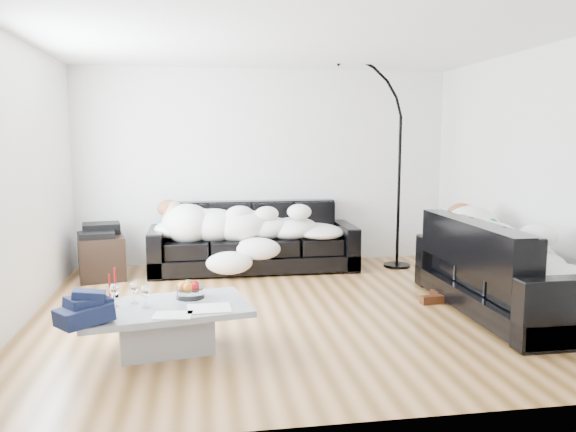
{
  "coord_description": "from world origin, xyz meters",
  "views": [
    {
      "loc": [
        -0.89,
        -5.31,
        1.7
      ],
      "look_at": [
        0.0,
        0.3,
        0.9
      ],
      "focal_mm": 35.0,
      "sensor_mm": 36.0,
      "label": 1
    }
  ],
  "objects": [
    {
      "name": "shoes",
      "position": [
        1.53,
        0.05,
        0.05
      ],
      "size": [
        0.44,
        0.34,
        0.09
      ],
      "primitive_type": null,
      "rotation": [
        0.0,
        0.0,
        -0.1
      ],
      "color": "#472311",
      "rests_on": "ground"
    },
    {
      "name": "wall_left",
      "position": [
        -2.5,
        0.0,
        1.3
      ],
      "size": [
        0.02,
        4.5,
        2.6
      ],
      "primitive_type": "cube",
      "color": "silver",
      "rests_on": "ground"
    },
    {
      "name": "navy_jacket",
      "position": [
        -1.7,
        -1.21,
        0.55
      ],
      "size": [
        0.48,
        0.45,
        0.19
      ],
      "primitive_type": null,
      "rotation": [
        0.0,
        0.0,
        0.48
      ],
      "color": "black",
      "rests_on": "coffee_table"
    },
    {
      "name": "wine_glass_c",
      "position": [
        -1.32,
        -0.94,
        0.47
      ],
      "size": [
        0.09,
        0.09,
        0.18
      ],
      "primitive_type": "cylinder",
      "rotation": [
        0.0,
        0.0,
        0.29
      ],
      "color": "white",
      "rests_on": "coffee_table"
    },
    {
      "name": "newspaper_a",
      "position": [
        -0.84,
        -1.05,
        0.38
      ],
      "size": [
        0.34,
        0.27,
        0.01
      ],
      "primitive_type": "cube",
      "rotation": [
        0.0,
        0.0,
        0.03
      ],
      "color": "silver",
      "rests_on": "coffee_table"
    },
    {
      "name": "floor_lamp",
      "position": [
        1.67,
        1.64,
        1.2
      ],
      "size": [
        0.91,
        0.45,
        2.4
      ],
      "primitive_type": null,
      "rotation": [
        0.0,
        0.0,
        0.12
      ],
      "color": "black",
      "rests_on": "ground"
    },
    {
      "name": "wine_glass_a",
      "position": [
        -1.43,
        -0.81,
        0.46
      ],
      "size": [
        0.09,
        0.09,
        0.17
      ],
      "primitive_type": "cylinder",
      "rotation": [
        0.0,
        0.0,
        -0.21
      ],
      "color": "white",
      "rests_on": "coffee_table"
    },
    {
      "name": "av_cabinet",
      "position": [
        -2.1,
        1.69,
        0.26
      ],
      "size": [
        0.67,
        0.85,
        0.52
      ],
      "primitive_type": "cube",
      "rotation": [
        0.0,
        0.0,
        0.22
      ],
      "color": "black",
      "rests_on": "ground"
    },
    {
      "name": "sofa_right",
      "position": [
        2.05,
        -0.35,
        0.45
      ],
      "size": [
        0.95,
        2.22,
        0.9
      ],
      "primitive_type": "cube",
      "rotation": [
        0.0,
        0.0,
        1.57
      ],
      "color": "black",
      "rests_on": "ground"
    },
    {
      "name": "candle_left",
      "position": [
        -1.63,
        -0.7,
        0.49
      ],
      "size": [
        0.05,
        0.05,
        0.22
      ],
      "primitive_type": "cylinder",
      "rotation": [
        0.0,
        0.0,
        -0.33
      ],
      "color": "maroon",
      "rests_on": "coffee_table"
    },
    {
      "name": "stereo",
      "position": [
        -2.1,
        1.69,
        0.59
      ],
      "size": [
        0.49,
        0.41,
        0.13
      ],
      "primitive_type": "cube",
      "rotation": [
        0.0,
        0.0,
        0.18
      ],
      "color": "black",
      "rests_on": "av_cabinet"
    },
    {
      "name": "sleeper_back",
      "position": [
        -0.22,
        1.73,
        0.64
      ],
      "size": [
        2.22,
        0.77,
        0.44
      ],
      "primitive_type": null,
      "color": "white",
      "rests_on": "sofa_back"
    },
    {
      "name": "wall_right",
      "position": [
        2.5,
        0.0,
        1.3
      ],
      "size": [
        0.02,
        4.5,
        2.6
      ],
      "primitive_type": "cube",
      "color": "silver",
      "rests_on": "ground"
    },
    {
      "name": "ceiling",
      "position": [
        0.0,
        0.0,
        2.6
      ],
      "size": [
        5.0,
        5.0,
        0.0
      ],
      "primitive_type": "plane",
      "color": "white",
      "rests_on": "ground"
    },
    {
      "name": "ground",
      "position": [
        0.0,
        0.0,
        0.0
      ],
      "size": [
        5.0,
        5.0,
        0.0
      ],
      "primitive_type": "plane",
      "color": "brown",
      "rests_on": "ground"
    },
    {
      "name": "wine_glass_b",
      "position": [
        -1.57,
        -0.88,
        0.47
      ],
      "size": [
        0.09,
        0.09,
        0.18
      ],
      "primitive_type": "cylinder",
      "rotation": [
        0.0,
        0.0,
        0.18
      ],
      "color": "white",
      "rests_on": "coffee_table"
    },
    {
      "name": "newspaper_b",
      "position": [
        -1.11,
        -1.18,
        0.38
      ],
      "size": [
        0.31,
        0.24,
        0.01
      ],
      "primitive_type": "cube",
      "rotation": [
        0.0,
        0.0,
        -0.12
      ],
      "color": "silver",
      "rests_on": "coffee_table"
    },
    {
      "name": "fruit_bowl",
      "position": [
        -0.98,
        -0.72,
        0.45
      ],
      "size": [
        0.29,
        0.29,
        0.15
      ],
      "primitive_type": "cylinder",
      "rotation": [
        0.0,
        0.0,
        -0.24
      ],
      "color": "white",
      "rests_on": "coffee_table"
    },
    {
      "name": "candle_right",
      "position": [
        -1.6,
        -0.6,
        0.5
      ],
      "size": [
        0.06,
        0.06,
        0.25
      ],
      "primitive_type": "cylinder",
      "rotation": [
        0.0,
        0.0,
        -0.28
      ],
      "color": "maroon",
      "rests_on": "coffee_table"
    },
    {
      "name": "sofa_back",
      "position": [
        -0.22,
        1.78,
        0.43
      ],
      "size": [
        2.62,
        0.91,
        0.86
      ],
      "primitive_type": "cube",
      "color": "black",
      "rests_on": "ground"
    },
    {
      "name": "coffee_table",
      "position": [
        -1.18,
        -0.91,
        0.19
      ],
      "size": [
        1.41,
        0.97,
        0.38
      ],
      "primitive_type": "cube",
      "rotation": [
        0.0,
        0.0,
        0.17
      ],
      "color": "#939699",
      "rests_on": "ground"
    },
    {
      "name": "teal_cushion",
      "position": [
        1.99,
        0.34,
        0.72
      ],
      "size": [
        0.42,
        0.38,
        0.2
      ],
      "primitive_type": "ellipsoid",
      "rotation": [
        0.0,
        0.0,
        0.24
      ],
      "color": "#0F626C",
      "rests_on": "sofa_right"
    },
    {
      "name": "wall_back",
      "position": [
        0.0,
        2.25,
        1.3
      ],
      "size": [
        5.0,
        0.02,
        2.6
      ],
      "primitive_type": "cube",
      "color": "silver",
      "rests_on": "ground"
    },
    {
      "name": "sleeper_right",
      "position": [
        2.05,
        -0.35,
        0.65
      ],
      "size": [
        0.8,
        1.91,
        0.47
      ],
      "primitive_type": null,
      "rotation": [
        0.0,
        0.0,
        1.57
      ],
      "color": "white",
      "rests_on": "sofa_right"
    }
  ]
}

